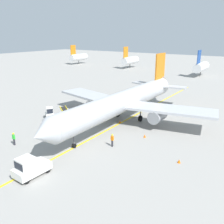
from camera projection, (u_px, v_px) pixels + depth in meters
ground_plane at (76, 149)px, 30.67m from camera, size 300.00×300.00×0.00m
taxi_line_yellow at (97, 135)px, 34.90m from camera, size 0.41×80.00×0.01m
airliner at (124, 101)px, 39.60m from camera, size 28.61×35.20×10.10m
pushback_tug at (30, 167)px, 24.64m from camera, size 2.07×3.69×2.20m
baggage_tug_near_wing at (50, 114)px, 41.49m from camera, size 2.70×2.48×2.10m
belt_loader_forward_hold at (69, 122)px, 38.09m from camera, size 5.01×3.43×2.59m
ground_crew_marshaller at (14, 138)px, 31.65m from camera, size 0.36×0.24×1.70m
ground_crew_wing_walker at (112, 140)px, 31.23m from camera, size 0.36×0.24×1.70m
safety_cone_nose_left at (179, 161)px, 27.43m from camera, size 0.36×0.36×0.44m
safety_cone_nose_right at (56, 137)px, 33.80m from camera, size 0.36×0.36×0.44m
safety_cone_wingtip_left at (120, 122)px, 39.74m from camera, size 0.36×0.36×0.44m
safety_cone_wingtip_right at (145, 136)px, 34.20m from camera, size 0.36×0.36×0.44m
distant_aircraft_far_left at (78, 57)px, 116.64m from camera, size 3.00×10.10×8.80m
distant_aircraft_mid_left at (130, 60)px, 102.56m from camera, size 3.00×10.10×8.80m
distant_aircraft_mid_right at (201, 67)px, 82.51m from camera, size 3.00×10.10×8.80m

